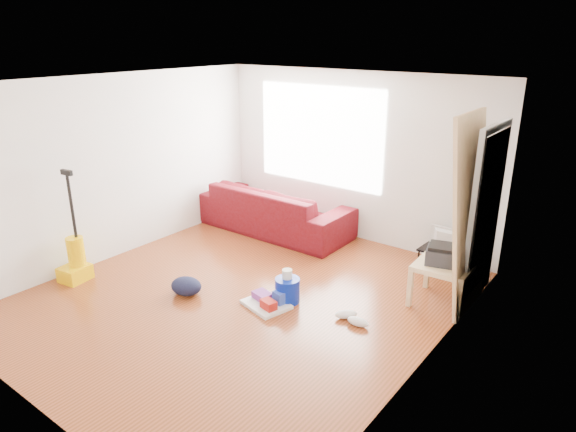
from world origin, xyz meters
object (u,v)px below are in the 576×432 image
Objects in this scene: tv_stand at (446,260)px; backpack at (187,294)px; sofa at (275,230)px; side_table at (444,270)px; bucket at (287,301)px; cleaning_tray at (268,302)px; vacuum at (75,260)px.

tv_stand reaches higher than backpack.
side_table reaches higher than sofa.
bucket is 0.76× the size of backpack.
vacuum is (-2.38, -0.95, 0.21)m from cleaning_tray.
tv_stand is at bearing 60.16° from cleaning_tray.
tv_stand reaches higher than bucket.
side_table is 3.06m from backpack.
side_table is 1.11× the size of cleaning_tray.
cleaning_tray is 2.57m from vacuum.
bucket is at bearing 16.79° from vacuum.
sofa is 2.73m from tv_stand.
side_table is 1.85m from bucket.
bucket is (-1.15, -1.98, -0.14)m from tv_stand.
sofa is 3.12m from side_table.
side_table is (3.02, -0.65, 0.43)m from sofa.
tv_stand is 2.54m from cleaning_tray.
vacuum is (-1.42, -0.57, 0.27)m from backpack.
backpack is at bearing 13.70° from vacuum.
side_table is at bearing 39.41° from cleaning_tray.
cleaning_tray is 1.51× the size of backpack.
cleaning_tray is at bearing -116.69° from bucket.
tv_stand is 1.82× the size of backpack.
tv_stand is 2.30m from bucket.
sofa reaches higher than bucket.
cleaning_tray is (-0.11, -0.22, 0.06)m from bucket.
tv_stand is at bearing 59.81° from bucket.
vacuum is (-3.95, -2.24, -0.16)m from side_table.
bucket is (-1.45, -1.06, -0.43)m from side_table.
cleaning_tray reaches higher than bucket.
cleaning_tray is at bearing -140.59° from side_table.
bucket is 1.24m from backpack.
bucket is 0.20× the size of vacuum.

